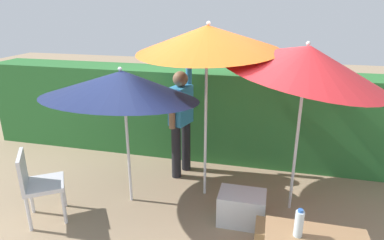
{
  "coord_description": "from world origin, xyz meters",
  "views": [
    {
      "loc": [
        0.94,
        -3.52,
        2.49
      ],
      "look_at": [
        0.0,
        0.3,
        1.1
      ],
      "focal_mm": 30.73,
      "sensor_mm": 36.0,
      "label": 1
    }
  ],
  "objects_px": {
    "cooler_box": "(242,208)",
    "chair_plastic": "(37,182)",
    "umbrella_yellow": "(306,61)",
    "bottle_water": "(299,223)",
    "umbrella_orange": "(122,84)",
    "person_vendor": "(181,116)",
    "umbrella_rainbow": "(208,38)"
  },
  "relations": [
    {
      "from": "umbrella_orange",
      "to": "cooler_box",
      "type": "height_order",
      "value": "umbrella_orange"
    },
    {
      "from": "umbrella_yellow",
      "to": "person_vendor",
      "type": "relative_size",
      "value": 1.2
    },
    {
      "from": "umbrella_orange",
      "to": "person_vendor",
      "type": "relative_size",
      "value": 1.01
    },
    {
      "from": "umbrella_orange",
      "to": "person_vendor",
      "type": "xyz_separation_m",
      "value": [
        0.47,
        0.89,
        -0.65
      ]
    },
    {
      "from": "cooler_box",
      "to": "bottle_water",
      "type": "relative_size",
      "value": 2.3
    },
    {
      "from": "chair_plastic",
      "to": "bottle_water",
      "type": "height_order",
      "value": "bottle_water"
    },
    {
      "from": "umbrella_orange",
      "to": "bottle_water",
      "type": "xyz_separation_m",
      "value": [
        2.02,
        -1.24,
        -0.71
      ]
    },
    {
      "from": "umbrella_yellow",
      "to": "chair_plastic",
      "type": "bearing_deg",
      "value": -161.31
    },
    {
      "from": "umbrella_yellow",
      "to": "chair_plastic",
      "type": "distance_m",
      "value": 3.41
    },
    {
      "from": "chair_plastic",
      "to": "umbrella_orange",
      "type": "bearing_deg",
      "value": 36.85
    },
    {
      "from": "cooler_box",
      "to": "chair_plastic",
      "type": "bearing_deg",
      "value": -167.41
    },
    {
      "from": "umbrella_yellow",
      "to": "person_vendor",
      "type": "distance_m",
      "value": 1.96
    },
    {
      "from": "chair_plastic",
      "to": "cooler_box",
      "type": "distance_m",
      "value": 2.44
    },
    {
      "from": "umbrella_yellow",
      "to": "cooler_box",
      "type": "xyz_separation_m",
      "value": [
        -0.58,
        -0.47,
        -1.7
      ]
    },
    {
      "from": "umbrella_orange",
      "to": "cooler_box",
      "type": "relative_size",
      "value": 3.44
    },
    {
      "from": "umbrella_rainbow",
      "to": "chair_plastic",
      "type": "height_order",
      "value": "umbrella_rainbow"
    },
    {
      "from": "umbrella_orange",
      "to": "bottle_water",
      "type": "distance_m",
      "value": 2.47
    },
    {
      "from": "umbrella_orange",
      "to": "bottle_water",
      "type": "bearing_deg",
      "value": -31.55
    },
    {
      "from": "umbrella_yellow",
      "to": "bottle_water",
      "type": "bearing_deg",
      "value": -92.22
    },
    {
      "from": "umbrella_yellow",
      "to": "chair_plastic",
      "type": "height_order",
      "value": "umbrella_yellow"
    },
    {
      "from": "chair_plastic",
      "to": "bottle_water",
      "type": "distance_m",
      "value": 2.97
    },
    {
      "from": "person_vendor",
      "to": "bottle_water",
      "type": "distance_m",
      "value": 2.64
    },
    {
      "from": "chair_plastic",
      "to": "cooler_box",
      "type": "height_order",
      "value": "chair_plastic"
    },
    {
      "from": "umbrella_orange",
      "to": "cooler_box",
      "type": "distance_m",
      "value": 2.05
    },
    {
      "from": "umbrella_yellow",
      "to": "bottle_water",
      "type": "distance_m",
      "value": 1.89
    },
    {
      "from": "chair_plastic",
      "to": "umbrella_yellow",
      "type": "bearing_deg",
      "value": 18.69
    },
    {
      "from": "bottle_water",
      "to": "person_vendor",
      "type": "bearing_deg",
      "value": 126.09
    },
    {
      "from": "bottle_water",
      "to": "umbrella_orange",
      "type": "bearing_deg",
      "value": 148.45
    },
    {
      "from": "umbrella_rainbow",
      "to": "umbrella_orange",
      "type": "xyz_separation_m",
      "value": [
        -0.95,
        -0.39,
        -0.52
      ]
    },
    {
      "from": "umbrella_yellow",
      "to": "person_vendor",
      "type": "bearing_deg",
      "value": 161.43
    },
    {
      "from": "umbrella_orange",
      "to": "cooler_box",
      "type": "xyz_separation_m",
      "value": [
        1.5,
        -0.12,
        -1.39
      ]
    },
    {
      "from": "chair_plastic",
      "to": "bottle_water",
      "type": "bearing_deg",
      "value": -11.54
    }
  ]
}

